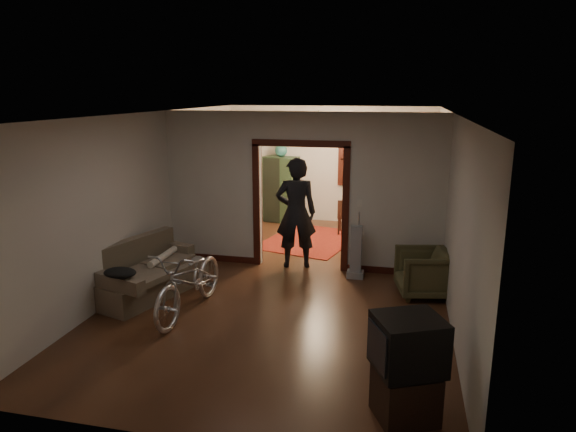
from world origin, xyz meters
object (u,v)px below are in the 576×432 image
(locker, at_px, (281,189))
(sofa, at_px, (149,268))
(desk, at_px, (376,216))
(armchair, at_px, (423,273))
(person, at_px, (296,213))
(bicycle, at_px, (190,280))

(locker, bearing_deg, sofa, -84.67)
(locker, bearing_deg, desk, 8.11)
(armchair, bearing_deg, person, -123.57)
(locker, bearing_deg, armchair, -35.47)
(sofa, height_order, locker, locker)
(locker, bearing_deg, person, -56.03)
(locker, bearing_deg, bicycle, -74.23)
(bicycle, relative_size, person, 0.95)
(armchair, height_order, desk, armchair)
(bicycle, bearing_deg, locker, 93.45)
(armchair, bearing_deg, desk, -177.56)
(desk, bearing_deg, armchair, -60.74)
(bicycle, relative_size, armchair, 2.36)
(bicycle, distance_m, desk, 5.73)
(bicycle, height_order, locker, locker)
(sofa, xyz_separation_m, person, (1.98, 1.81, 0.57))
(sofa, distance_m, armchair, 4.32)
(sofa, relative_size, bicycle, 0.98)
(bicycle, bearing_deg, sofa, 153.67)
(person, bearing_deg, sofa, 27.24)
(sofa, bearing_deg, armchair, 29.48)
(armchair, bearing_deg, locker, -153.02)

